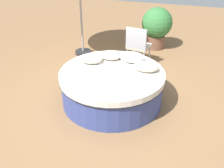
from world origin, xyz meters
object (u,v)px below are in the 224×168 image
throw_pillow_3 (91,59)px  planter (157,25)px  round_bed (112,87)px  throw_pillow_2 (111,55)px  patio_chair (138,43)px  throw_pillow_0 (146,67)px  throw_pillow_1 (132,57)px

throw_pillow_3 → planter: (-0.98, -2.70, -0.09)m
round_bed → throw_pillow_2: 0.73m
round_bed → planter: (-0.45, -2.98, 0.32)m
throw_pillow_3 → patio_chair: size_ratio=0.48×
throw_pillow_0 → throw_pillow_1: size_ratio=0.95×
round_bed → throw_pillow_0: bearing=-158.9°
throw_pillow_1 → throw_pillow_2: size_ratio=1.15×
throw_pillow_0 → patio_chair: size_ratio=0.50×
throw_pillow_1 → throw_pillow_2: 0.46m
throw_pillow_0 → throw_pillow_1: throw_pillow_1 is taller
throw_pillow_3 → planter: 2.88m
throw_pillow_0 → patio_chair: 1.64m
throw_pillow_2 → throw_pillow_3: (0.34, 0.30, 0.01)m
throw_pillow_2 → planter: size_ratio=0.38×
planter → round_bed: bearing=81.4°
throw_pillow_3 → throw_pillow_1: bearing=-160.7°
patio_chair → round_bed: bearing=-84.2°
patio_chair → planter: 1.23m
patio_chair → planter: (-0.30, -1.18, 0.10)m
throw_pillow_0 → planter: size_ratio=0.42×
throw_pillow_2 → patio_chair: size_ratio=0.46×
throw_pillow_2 → throw_pillow_1: bearing=177.3°
round_bed → throw_pillow_3: throw_pillow_3 is taller
round_bed → throw_pillow_1: bearing=-115.3°
round_bed → patio_chair: patio_chair is taller
throw_pillow_2 → planter: planter is taller
planter → patio_chair: bearing=75.7°
throw_pillow_0 → round_bed: bearing=21.1°
throw_pillow_1 → throw_pillow_3: (0.80, 0.28, -0.01)m
throw_pillow_2 → patio_chair: bearing=-105.7°
round_bed → throw_pillow_0: size_ratio=4.22×
throw_pillow_1 → planter: planter is taller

